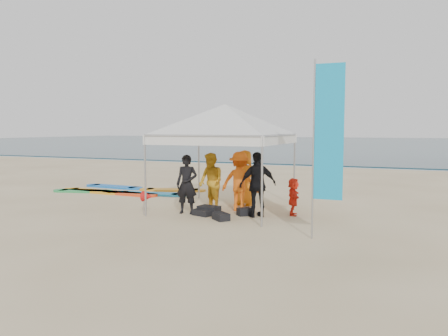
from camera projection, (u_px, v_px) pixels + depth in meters
ground at (147, 228)px, 10.09m from camera, size 120.00×120.00×0.00m
ocean at (367, 143)px, 65.21m from camera, size 160.00×84.00×0.08m
shoreline_foam at (309, 166)px, 26.81m from camera, size 160.00×1.20×0.01m
person_black_a at (187, 184)px, 11.70m from camera, size 0.64×0.47×1.59m
person_yellow at (211, 182)px, 12.14m from camera, size 0.99×0.95×1.62m
person_orange_a at (240, 181)px, 12.13m from camera, size 1.08×0.64×1.65m
person_black_b at (258, 185)px, 11.25m from camera, size 1.03×0.95×1.69m
person_orange_b at (245, 178)px, 12.96m from camera, size 0.84×0.58×1.65m
person_seated at (293, 197)px, 11.51m from camera, size 0.50×0.96×0.99m
canopy_tent at (225, 104)px, 11.98m from camera, size 4.48×4.48×3.38m
feather_flag at (327, 134)px, 8.80m from camera, size 0.62×0.04×3.69m
marker_pennant at (147, 197)px, 11.50m from camera, size 0.28×0.28×0.64m
gear_pile at (215, 212)px, 11.46m from camera, size 1.52×1.25×0.22m
surfboard_spread at (124, 191)px, 15.77m from camera, size 4.73×2.51×0.07m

